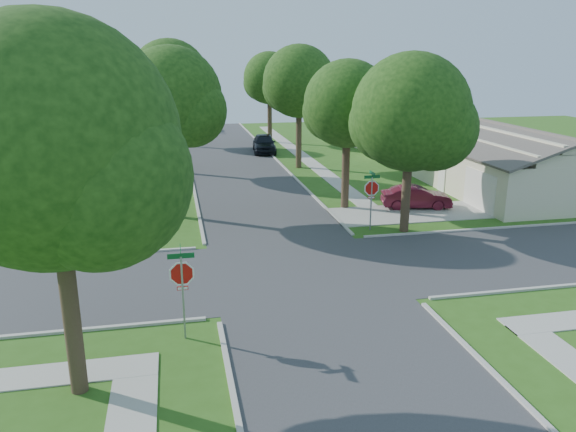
# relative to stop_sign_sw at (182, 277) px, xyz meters

# --- Properties ---
(ground) EXTENTS (100.00, 100.00, 0.00)m
(ground) POSITION_rel_stop_sign_sw_xyz_m (4.70, 4.70, -2.03)
(ground) COLOR #2E5717
(ground) RESTS_ON ground
(road_ns) EXTENTS (7.00, 100.00, 0.02)m
(road_ns) POSITION_rel_stop_sign_sw_xyz_m (4.70, 4.70, -2.03)
(road_ns) COLOR #333335
(road_ns) RESTS_ON ground
(sidewalk_ne) EXTENTS (1.20, 40.00, 0.04)m
(sidewalk_ne) POSITION_rel_stop_sign_sw_xyz_m (10.80, 30.70, -2.01)
(sidewalk_ne) COLOR #9E9B91
(sidewalk_ne) RESTS_ON ground
(sidewalk_nw) EXTENTS (1.20, 40.00, 0.04)m
(sidewalk_nw) POSITION_rel_stop_sign_sw_xyz_m (-1.40, 30.70, -2.01)
(sidewalk_nw) COLOR #9E9B91
(sidewalk_nw) RESTS_ON ground
(driveway) EXTENTS (8.80, 3.60, 0.05)m
(driveway) POSITION_rel_stop_sign_sw_xyz_m (12.60, 11.80, -2.01)
(driveway) COLOR #9E9B91
(driveway) RESTS_ON ground
(stop_sign_sw) EXTENTS (1.05, 0.80, 2.98)m
(stop_sign_sw) POSITION_rel_stop_sign_sw_xyz_m (0.00, 0.00, 0.00)
(stop_sign_sw) COLOR gray
(stop_sign_sw) RESTS_ON ground
(stop_sign_ne) EXTENTS (1.05, 0.80, 2.98)m
(stop_sign_ne) POSITION_rel_stop_sign_sw_xyz_m (9.40, 9.40, 0.00)
(stop_sign_ne) COLOR gray
(stop_sign_ne) RESTS_ON ground
(tree_e_near) EXTENTS (4.97, 4.80, 8.28)m
(tree_e_near) POSITION_rel_stop_sign_sw_xyz_m (9.45, 13.71, 3.61)
(tree_e_near) COLOR #38281C
(tree_e_near) RESTS_ON ground
(tree_e_mid) EXTENTS (5.59, 5.40, 9.21)m
(tree_e_mid) POSITION_rel_stop_sign_sw_xyz_m (9.46, 25.71, 4.22)
(tree_e_mid) COLOR #38281C
(tree_e_mid) RESTS_ON ground
(tree_e_far) EXTENTS (5.17, 5.00, 8.72)m
(tree_e_far) POSITION_rel_stop_sign_sw_xyz_m (9.45, 38.71, 3.95)
(tree_e_far) COLOR #38281C
(tree_e_far) RESTS_ON ground
(tree_w_near) EXTENTS (5.38, 5.20, 8.97)m
(tree_w_near) POSITION_rel_stop_sign_sw_xyz_m (0.06, 13.71, 4.08)
(tree_w_near) COLOR #38281C
(tree_w_near) RESTS_ON ground
(tree_w_mid) EXTENTS (5.80, 5.60, 9.56)m
(tree_w_mid) POSITION_rel_stop_sign_sw_xyz_m (0.06, 25.71, 4.46)
(tree_w_mid) COLOR #38281C
(tree_w_mid) RESTS_ON ground
(tree_w_far) EXTENTS (4.76, 4.60, 8.04)m
(tree_w_far) POSITION_rel_stop_sign_sw_xyz_m (0.05, 38.71, 3.48)
(tree_w_far) COLOR #38281C
(tree_w_far) RESTS_ON ground
(tree_sw_corner) EXTENTS (6.21, 6.00, 9.55)m
(tree_sw_corner) POSITION_rel_stop_sign_sw_xyz_m (-2.74, -2.29, 4.23)
(tree_sw_corner) COLOR #38281C
(tree_sw_corner) RESTS_ON ground
(tree_ne_corner) EXTENTS (5.80, 5.60, 8.66)m
(tree_ne_corner) POSITION_rel_stop_sign_sw_xyz_m (11.06, 8.91, 3.56)
(tree_ne_corner) COLOR #38281C
(tree_ne_corner) RESTS_ON ground
(house_ne_near) EXTENTS (8.42, 13.60, 4.23)m
(house_ne_near) POSITION_rel_stop_sign_sw_xyz_m (20.69, 15.70, -0.51)
(house_ne_near) COLOR beige
(house_ne_near) RESTS_ON ground
(house_ne_far) EXTENTS (8.42, 13.60, 4.23)m
(house_ne_far) POSITION_rel_stop_sign_sw_xyz_m (20.69, 33.70, -0.51)
(house_ne_far) COLOR beige
(house_ne_far) RESTS_ON ground
(house_nw_far) EXTENTS (8.42, 13.60, 4.23)m
(house_nw_far) POSITION_rel_stop_sign_sw_xyz_m (-11.29, 36.70, -0.51)
(house_nw_far) COLOR beige
(house_nw_far) RESTS_ON ground
(car_driveway) EXTENTS (4.09, 2.13, 1.28)m
(car_driveway) POSITION_rel_stop_sign_sw_xyz_m (13.36, 12.82, -1.39)
(car_driveway) COLOR #50101F
(car_driveway) RESTS_ON ground
(car_curb_east) EXTENTS (2.41, 4.99, 1.64)m
(car_curb_east) POSITION_rel_stop_sign_sw_xyz_m (7.90, 33.04, -1.21)
(car_curb_east) COLOR black
(car_curb_east) RESTS_ON ground
(car_curb_west) EXTENTS (2.73, 5.43, 1.51)m
(car_curb_west) POSITION_rel_stop_sign_sw_xyz_m (3.03, 49.64, -1.27)
(car_curb_west) COLOR black
(car_curb_west) RESTS_ON ground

